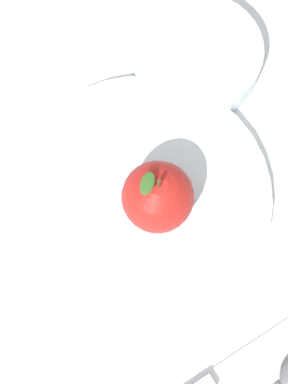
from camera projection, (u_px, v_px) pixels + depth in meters
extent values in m
plane|color=silver|center=(143.00, 227.00, 0.57)|extent=(2.40, 2.40, 0.00)
cylinder|color=silver|center=(144.00, 196.00, 0.58)|extent=(0.26, 0.26, 0.02)
torus|color=silver|center=(144.00, 195.00, 0.57)|extent=(0.26, 0.26, 0.01)
sphere|color=#B21E19|center=(158.00, 197.00, 0.53)|extent=(0.07, 0.07, 0.07)
cylinder|color=#4C3319|center=(159.00, 184.00, 0.49)|extent=(0.00, 0.00, 0.01)
ellipsoid|color=#386628|center=(147.00, 183.00, 0.49)|extent=(0.02, 0.03, 0.01)
cylinder|color=silver|center=(197.00, 57.00, 0.61)|extent=(0.14, 0.14, 0.04)
torus|color=silver|center=(198.00, 49.00, 0.60)|extent=(0.14, 0.14, 0.01)
cylinder|color=#9FABB3|center=(198.00, 50.00, 0.60)|extent=(0.11, 0.11, 0.01)
cube|color=silver|center=(264.00, 346.00, 0.54)|extent=(0.11, 0.07, 0.00)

